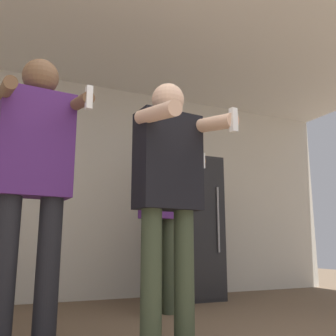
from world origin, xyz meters
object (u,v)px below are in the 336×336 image
at_px(refrigerator, 188,228).
at_px(person_spectator_back, 162,207).
at_px(person_woman_foreground, 169,183).
at_px(person_man_side, 34,173).

height_order(refrigerator, person_spectator_back, person_spectator_back).
distance_m(person_woman_foreground, person_spectator_back, 1.19).
relative_size(person_woman_foreground, person_spectator_back, 0.98).
distance_m(person_man_side, person_spectator_back, 1.45).
bearing_deg(person_woman_foreground, person_man_side, 158.43).
bearing_deg(refrigerator, person_spectator_back, -130.17).
distance_m(person_woman_foreground, person_man_side, 0.83).
xyz_separation_m(person_woman_foreground, person_spectator_back, (0.43, 1.11, -0.03)).
height_order(refrigerator, person_woman_foreground, person_woman_foreground).
xyz_separation_m(person_man_side, person_spectator_back, (1.20, 0.81, -0.08)).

